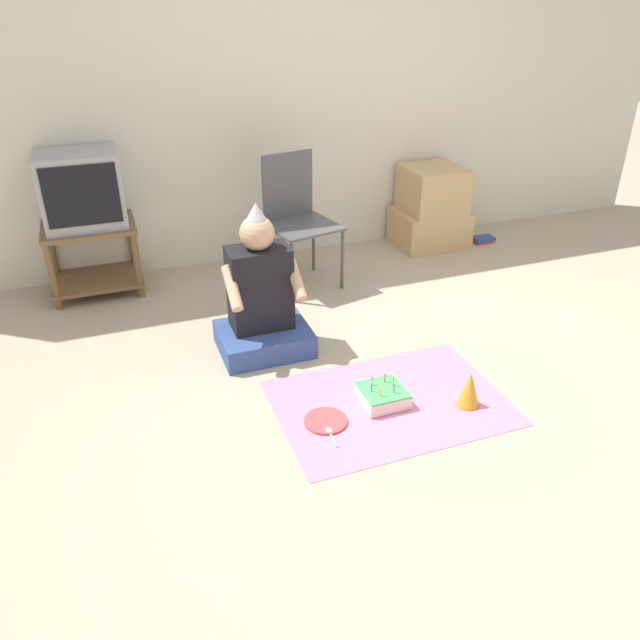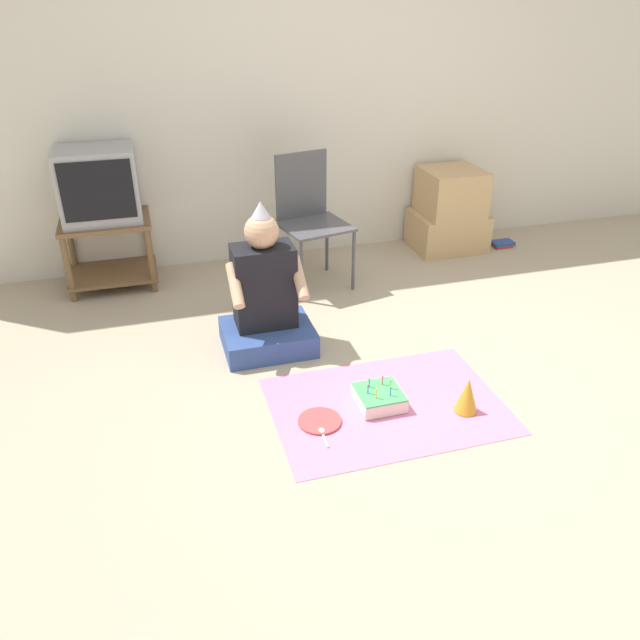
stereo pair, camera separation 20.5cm
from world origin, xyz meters
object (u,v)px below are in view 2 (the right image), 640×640
object	(u,v)px
party_hat_blue	(467,395)
paper_plate	(320,421)
tv	(98,184)
person_seated	(265,301)
birthday_cake	(379,397)
book_pile	(502,244)
cardboard_box_stack	(449,212)
folding_chair	(309,212)

from	to	relation	value
party_hat_blue	paper_plate	xyz separation A→B (m)	(-0.75, 0.12, -0.09)
tv	person_seated	bearing A→B (deg)	-52.81
paper_plate	birthday_cake	bearing A→B (deg)	9.82
book_pile	party_hat_blue	size ratio (longest dim) A/B	0.92
tv	cardboard_box_stack	distance (m)	2.66
folding_chair	tv	bearing A→B (deg)	166.28
tv	paper_plate	world-z (taller)	tv
book_pile	birthday_cake	distance (m)	2.51
person_seated	birthday_cake	bearing A→B (deg)	-60.21
tv	paper_plate	size ratio (longest dim) A/B	2.36
birthday_cake	cardboard_box_stack	bearing A→B (deg)	55.19
tv	book_pile	xyz separation A→B (m)	(3.09, -0.15, -0.71)
party_hat_blue	cardboard_box_stack	bearing A→B (deg)	66.33
folding_chair	paper_plate	size ratio (longest dim) A/B	4.22
book_pile	cardboard_box_stack	bearing A→B (deg)	166.07
birthday_cake	party_hat_blue	size ratio (longest dim) A/B	1.23
book_pile	paper_plate	world-z (taller)	book_pile
tv	party_hat_blue	distance (m)	2.79
birthday_cake	person_seated	bearing A→B (deg)	119.79
folding_chair	birthday_cake	distance (m)	1.66
book_pile	person_seated	world-z (taller)	person_seated
cardboard_box_stack	party_hat_blue	bearing A→B (deg)	-113.67
cardboard_box_stack	paper_plate	world-z (taller)	cardboard_box_stack
party_hat_blue	birthday_cake	bearing A→B (deg)	156.71
birthday_cake	party_hat_blue	world-z (taller)	party_hat_blue
folding_chair	party_hat_blue	bearing A→B (deg)	-78.76
folding_chair	cardboard_box_stack	distance (m)	1.31
folding_chair	book_pile	world-z (taller)	folding_chair
person_seated	paper_plate	world-z (taller)	person_seated
cardboard_box_stack	birthday_cake	world-z (taller)	cardboard_box_stack
cardboard_box_stack	book_pile	distance (m)	0.55
tv	book_pile	world-z (taller)	tv
folding_chair	cardboard_box_stack	world-z (taller)	folding_chair
birthday_cake	party_hat_blue	distance (m)	0.45
book_pile	tv	bearing A→B (deg)	177.30
cardboard_box_stack	book_pile	xyz separation A→B (m)	(0.46, -0.11, -0.28)
tv	book_pile	size ratio (longest dim) A/B	2.93
book_pile	person_seated	size ratio (longest dim) A/B	0.20
tv	party_hat_blue	bearing A→B (deg)	-50.55
tv	book_pile	bearing A→B (deg)	-2.70
paper_plate	tv	bearing A→B (deg)	116.32
book_pile	party_hat_blue	distance (m)	2.38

